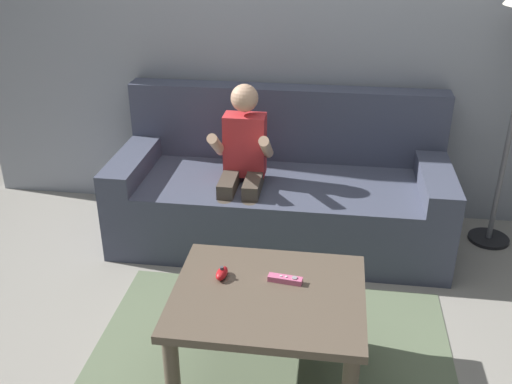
# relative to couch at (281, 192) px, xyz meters

# --- Properties ---
(ground_plane) EXTENTS (8.33, 8.33, 0.00)m
(ground_plane) POSITION_rel_couch_xyz_m (0.06, -1.13, -0.29)
(ground_plane) COLOR #9E998E
(wall_back) EXTENTS (4.16, 0.05, 2.50)m
(wall_back) POSITION_rel_couch_xyz_m (0.06, 0.39, 0.96)
(wall_back) COLOR #999EA8
(wall_back) RESTS_ON ground
(couch) EXTENTS (1.92, 0.80, 0.86)m
(couch) POSITION_rel_couch_xyz_m (0.00, 0.00, 0.00)
(couch) COLOR #474C60
(couch) RESTS_ON ground
(person_seated_on_couch) EXTENTS (0.33, 0.40, 0.96)m
(person_seated_on_couch) POSITION_rel_couch_xyz_m (-0.20, -0.18, 0.26)
(person_seated_on_couch) COLOR #4C4238
(person_seated_on_couch) RESTS_ON ground
(coffee_table) EXTENTS (0.76, 0.64, 0.45)m
(coffee_table) POSITION_rel_couch_xyz_m (0.07, -1.24, 0.09)
(coffee_table) COLOR brown
(coffee_table) RESTS_ON ground
(area_rug) EXTENTS (1.62, 1.44, 0.01)m
(area_rug) POSITION_rel_couch_xyz_m (0.07, -1.24, -0.28)
(area_rug) COLOR #6B7A5B
(area_rug) RESTS_ON ground
(game_remote_pink_near_edge) EXTENTS (0.14, 0.05, 0.03)m
(game_remote_pink_near_edge) POSITION_rel_couch_xyz_m (0.13, -1.16, 0.18)
(game_remote_pink_near_edge) COLOR pink
(game_remote_pink_near_edge) RESTS_ON coffee_table
(nunchuk_red) EXTENTS (0.05, 0.09, 0.05)m
(nunchuk_red) POSITION_rel_couch_xyz_m (-0.13, -1.17, 0.19)
(nunchuk_red) COLOR red
(nunchuk_red) RESTS_ON coffee_table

